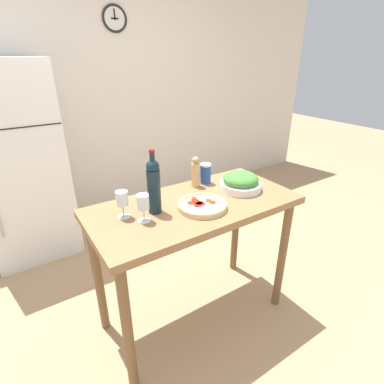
{
  "coord_description": "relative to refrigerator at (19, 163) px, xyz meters",
  "views": [
    {
      "loc": [
        -0.89,
        -1.33,
        1.72
      ],
      "look_at": [
        0.0,
        0.03,
        0.96
      ],
      "focal_mm": 28.0,
      "sensor_mm": 36.0,
      "label": 1
    }
  ],
  "objects": [
    {
      "name": "ground_plane",
      "position": [
        0.8,
        -1.55,
        -0.85
      ],
      "size": [
        14.0,
        14.0,
        0.0
      ],
      "primitive_type": "plane",
      "color": "tan"
    },
    {
      "name": "wall_back",
      "position": [
        0.8,
        0.4,
        0.45
      ],
      "size": [
        6.4,
        0.08,
        2.6
      ],
      "color": "silver",
      "rests_on": "ground_plane"
    },
    {
      "name": "refrigerator",
      "position": [
        0.0,
        0.0,
        0.0
      ],
      "size": [
        0.7,
        0.73,
        1.69
      ],
      "color": "white",
      "rests_on": "ground_plane"
    },
    {
      "name": "prep_counter",
      "position": [
        0.8,
        -1.55,
        -0.07
      ],
      "size": [
        1.27,
        0.61,
        0.9
      ],
      "color": "olive",
      "rests_on": "ground_plane"
    },
    {
      "name": "wine_bottle",
      "position": [
        0.55,
        -1.52,
        0.22
      ],
      "size": [
        0.07,
        0.07,
        0.36
      ],
      "color": "#142833",
      "rests_on": "prep_counter"
    },
    {
      "name": "wine_glass_near",
      "position": [
        0.46,
        -1.58,
        0.16
      ],
      "size": [
        0.07,
        0.07,
        0.15
      ],
      "color": "silver",
      "rests_on": "prep_counter"
    },
    {
      "name": "wine_glass_far",
      "position": [
        0.38,
        -1.48,
        0.16
      ],
      "size": [
        0.07,
        0.07,
        0.15
      ],
      "color": "silver",
      "rests_on": "prep_counter"
    },
    {
      "name": "pepper_mill",
      "position": [
        0.94,
        -1.35,
        0.15
      ],
      "size": [
        0.06,
        0.06,
        0.21
      ],
      "color": "tan",
      "rests_on": "prep_counter"
    },
    {
      "name": "salad_bowl",
      "position": [
        1.16,
        -1.55,
        0.11
      ],
      "size": [
        0.27,
        0.27,
        0.12
      ],
      "color": "white",
      "rests_on": "prep_counter"
    },
    {
      "name": "homemade_pizza",
      "position": [
        0.8,
        -1.63,
        0.07
      ],
      "size": [
        0.29,
        0.29,
        0.04
      ],
      "color": "#DBC189",
      "rests_on": "prep_counter"
    },
    {
      "name": "salt_canister",
      "position": [
        1.03,
        -1.34,
        0.12
      ],
      "size": [
        0.07,
        0.07,
        0.14
      ],
      "color": "#284CA3",
      "rests_on": "prep_counter"
    }
  ]
}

